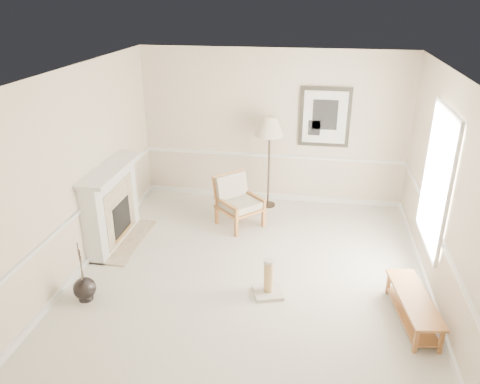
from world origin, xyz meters
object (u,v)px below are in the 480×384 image
at_px(armchair, 237,198).
at_px(scratching_post, 268,283).
at_px(floor_vase, 85,289).
at_px(bench, 413,305).
at_px(floor_lamp, 270,129).

relative_size(armchair, scratching_post, 1.80).
xyz_separation_m(floor_vase, armchair, (1.61, 2.55, 0.31)).
height_order(bench, scratching_post, scratching_post).
distance_m(bench, scratching_post, 1.86).
bearing_deg(scratching_post, floor_lamp, 96.56).
xyz_separation_m(armchair, floor_lamp, (0.47, 0.82, 1.04)).
bearing_deg(floor_lamp, floor_vase, -121.60).
bearing_deg(bench, floor_vase, -176.29).
height_order(floor_lamp, scratching_post, floor_lamp).
bearing_deg(floor_lamp, scratching_post, -83.44).
bearing_deg(floor_vase, bench, 3.71).
bearing_deg(floor_vase, armchair, 57.73).
height_order(floor_vase, scratching_post, floor_vase).
bearing_deg(armchair, floor_lamp, 14.19).
relative_size(floor_vase, scratching_post, 1.64).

